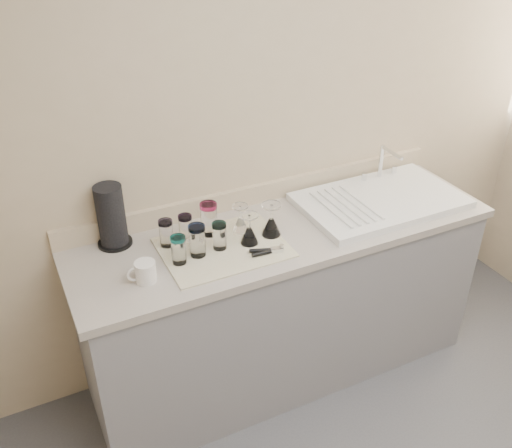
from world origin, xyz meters
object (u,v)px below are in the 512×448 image
sink_unit (380,200)px  paper_towel_roll (111,217)px  can_opener (267,251)px  tumbler_cyan (186,228)px  tumbler_blue (197,240)px  tumbler_purple (209,219)px  goblet_front_left (249,233)px  tumbler_teal (166,233)px  tumbler_magenta (179,250)px  goblet_front_right (271,224)px  tumbler_lavender (219,236)px  goblet_back_left (240,222)px  white_mug (145,272)px

sink_unit → paper_towel_roll: size_ratio=2.80×
can_opener → tumbler_cyan: bearing=137.5°
sink_unit → tumbler_blue: size_ratio=5.52×
tumbler_purple → goblet_front_left: tumbler_purple is taller
tumbler_teal → tumbler_cyan: bearing=3.3°
tumbler_purple → paper_towel_roll: (-0.41, 0.12, 0.05)m
tumbler_magenta → goblet_front_right: bearing=3.4°
tumbler_blue → sink_unit: bearing=2.2°
tumbler_lavender → goblet_back_left: bearing=33.0°
sink_unit → goblet_back_left: (-0.75, 0.06, 0.03)m
goblet_back_left → can_opener: (0.03, -0.22, -0.03)m
tumbler_purple → sink_unit: bearing=-6.4°
goblet_front_right → goblet_front_left: bearing=-171.0°
tumbler_magenta → goblet_back_left: goblet_back_left is taller
tumbler_blue → paper_towel_roll: 0.40m
tumbler_blue → tumbler_lavender: 0.11m
tumbler_teal → paper_towel_roll: 0.25m
sink_unit → tumbler_magenta: 1.10m
tumbler_cyan → white_mug: bearing=-140.6°
tumbler_purple → goblet_front_left: 0.20m
tumbler_blue → goblet_back_left: 0.27m
tumbler_blue → can_opener: tumbler_blue is taller
white_mug → paper_towel_roll: paper_towel_roll is taller
tumbler_purple → tumbler_blue: size_ratio=1.07×
tumbler_blue → paper_towel_roll: bearing=139.5°
tumbler_lavender → paper_towel_roll: bearing=148.5°
tumbler_purple → tumbler_teal: bearing=-178.4°
can_opener → white_mug: 0.54m
tumbler_lavender → white_mug: bearing=-167.8°
tumbler_purple → goblet_front_left: bearing=-48.6°
tumbler_cyan → goblet_front_right: size_ratio=0.79×
tumbler_cyan → tumbler_purple: size_ratio=0.79×
tumbler_lavender → paper_towel_roll: (-0.41, 0.25, 0.07)m
goblet_back_left → can_opener: bearing=-83.3°
tumbler_cyan → tumbler_lavender: size_ratio=0.98×
tumbler_purple → goblet_front_right: bearing=-27.3°
tumbler_teal → tumbler_lavender: bearing=-31.4°
tumbler_teal → paper_towel_roll: (-0.21, 0.13, 0.07)m
tumbler_cyan → goblet_front_right: 0.39m
tumbler_cyan → goblet_back_left: (0.26, -0.04, -0.02)m
tumbler_lavender → sink_unit: bearing=1.9°
can_opener → sink_unit: bearing=12.3°
goblet_back_left → paper_towel_roll: size_ratio=0.45×
goblet_front_left → can_opener: 0.12m
goblet_back_left → white_mug: goblet_back_left is taller
sink_unit → tumbler_purple: (-0.90, 0.10, 0.07)m
tumbler_purple → goblet_back_left: (0.14, -0.04, -0.04)m
tumbler_cyan → tumbler_blue: tumbler_blue is taller
paper_towel_roll → tumbler_cyan: bearing=-22.0°
paper_towel_roll → tumbler_lavender: bearing=-31.5°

